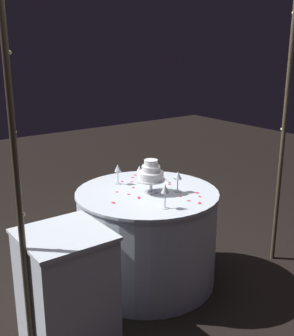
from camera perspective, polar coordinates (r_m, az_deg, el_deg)
ground_plane at (r=3.64m, az=0.00°, el=-14.65°), size 12.00×12.00×0.00m
decorative_arch at (r=2.84m, az=4.58°, el=9.70°), size 2.30×0.04×2.34m
main_table at (r=3.45m, az=0.00°, el=-9.18°), size 1.11×1.11×0.77m
side_table at (r=2.82m, az=-10.70°, el=-15.68°), size 0.52×0.52×0.78m
tiered_cake at (r=3.24m, az=0.53°, el=-0.74°), size 0.22×0.22×0.26m
wine_glass_0 at (r=3.48m, az=-1.02°, el=-0.31°), size 0.06×0.06×0.15m
wine_glass_1 at (r=2.94m, az=2.42°, el=-2.98°), size 0.06×0.06×0.18m
wine_glass_2 at (r=3.27m, az=4.14°, el=-1.13°), size 0.06×0.06×0.16m
wine_glass_3 at (r=3.45m, az=-3.93°, el=-0.20°), size 0.06×0.06×0.17m
cake_knife at (r=3.66m, az=1.85°, el=-1.17°), size 0.09×0.29×0.01m
rose_petal_0 at (r=3.75m, az=-0.59°, el=-0.74°), size 0.03×0.03×0.00m
rose_petal_1 at (r=3.53m, az=-2.06°, el=-1.85°), size 0.03×0.03×0.00m
rose_petal_2 at (r=3.54m, az=-3.35°, el=-1.80°), size 0.03×0.03×0.00m
rose_petal_3 at (r=3.30m, az=6.69°, el=-3.31°), size 0.04×0.05×0.00m
rose_petal_4 at (r=3.22m, az=7.07°, el=-3.81°), size 0.02×0.03×0.00m
rose_petal_5 at (r=3.13m, az=5.61°, el=-4.37°), size 0.03×0.03×0.00m
rose_petal_6 at (r=3.64m, az=-1.94°, el=-1.29°), size 0.03×0.02×0.00m
rose_petal_7 at (r=3.18m, az=-1.12°, el=-3.92°), size 0.04×0.03×0.00m
rose_petal_8 at (r=3.16m, az=-1.06°, el=-4.05°), size 0.04×0.04×0.00m
rose_petal_9 at (r=3.59m, az=0.36°, el=-1.51°), size 0.04×0.04×0.00m
rose_petal_10 at (r=3.71m, az=-1.61°, el=-0.94°), size 0.04×0.03×0.00m
rose_petal_11 at (r=3.46m, az=0.51°, el=-2.23°), size 0.03×0.03×0.00m
rose_petal_12 at (r=3.08m, az=-4.53°, el=-4.65°), size 0.03×0.04×0.00m
rose_petal_13 at (r=3.21m, az=4.48°, el=-3.79°), size 0.03×0.03×0.00m
rose_petal_14 at (r=3.57m, az=0.54°, el=-1.65°), size 0.04×0.03×0.00m
rose_petal_15 at (r=3.24m, az=-2.46°, el=-3.54°), size 0.03×0.03×0.00m
rose_petal_16 at (r=3.30m, az=-4.03°, el=-3.21°), size 0.03×0.03×0.00m
rose_petal_17 at (r=3.09m, az=7.04°, el=-4.67°), size 0.05×0.05×0.00m
rose_petal_18 at (r=3.39m, az=-1.86°, el=-2.64°), size 0.03×0.02×0.00m
rose_petal_19 at (r=3.48m, az=3.04°, el=-2.16°), size 0.04×0.03×0.00m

